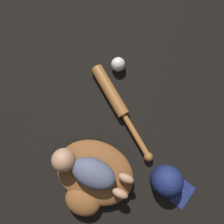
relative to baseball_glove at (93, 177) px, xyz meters
name	(u,v)px	position (x,y,z in m)	size (l,w,h in m)	color
ground_plane	(99,169)	(-0.02, -0.03, -0.05)	(6.00, 6.00, 0.00)	black
baseball_glove	(93,177)	(0.00, 0.00, 0.00)	(0.43, 0.40, 0.09)	brown
baby_figure	(85,170)	(0.03, -0.03, 0.09)	(0.35, 0.20, 0.10)	#4C516B
baseball_bat	(116,101)	(-0.08, -0.36, -0.02)	(0.32, 0.47, 0.06)	#9E602D
baseball	(118,64)	(-0.09, -0.55, -0.01)	(0.07, 0.07, 0.07)	silver
baseball_cap	(167,181)	(-0.33, 0.00, 0.01)	(0.22, 0.20, 0.14)	navy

